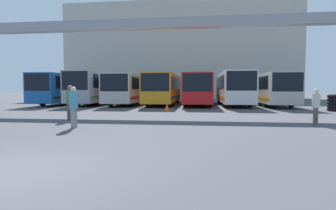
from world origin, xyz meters
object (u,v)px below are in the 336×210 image
(bus_slot_4, at_px, (198,88))
(pedestrian_mid_left, at_px, (70,102))
(bus_slot_6, at_px, (269,88))
(bus_slot_0, at_px, (69,88))
(bus_slot_2, at_px, (131,88))
(pedestrian_near_left, at_px, (74,106))
(pedestrian_near_right, at_px, (316,106))
(bus_slot_5, at_px, (233,87))
(tire_stack, at_px, (335,103))
(bus_slot_3, at_px, (164,88))
(traffic_cone, at_px, (167,107))
(bus_slot_1, at_px, (101,87))

(bus_slot_4, distance_m, pedestrian_mid_left, 15.20)
(bus_slot_4, distance_m, bus_slot_6, 6.88)
(bus_slot_0, bearing_deg, bus_slot_2, -2.91)
(pedestrian_near_left, bearing_deg, bus_slot_6, -37.30)
(bus_slot_4, relative_size, pedestrian_near_right, 6.76)
(bus_slot_6, bearing_deg, pedestrian_mid_left, -133.47)
(bus_slot_2, xyz_separation_m, bus_slot_5, (10.31, 0.47, 0.08))
(pedestrian_near_left, bearing_deg, tire_stack, -57.67)
(bus_slot_4, distance_m, pedestrian_near_left, 17.02)
(bus_slot_0, xyz_separation_m, bus_slot_5, (17.19, 0.12, 0.04))
(bus_slot_5, height_order, pedestrian_mid_left, bus_slot_5)
(bus_slot_2, relative_size, bus_slot_3, 0.94)
(bus_slot_3, bearing_deg, traffic_cone, -80.83)
(bus_slot_3, xyz_separation_m, tire_stack, (13.30, -6.54, -1.13))
(bus_slot_3, height_order, tire_stack, bus_slot_3)
(bus_slot_4, bearing_deg, pedestrian_mid_left, -114.79)
(traffic_cone, bearing_deg, pedestrian_near_left, -108.17)
(bus_slot_3, distance_m, bus_slot_5, 6.88)
(pedestrian_near_right, height_order, tire_stack, pedestrian_near_right)
(bus_slot_0, height_order, tire_stack, bus_slot_0)
(pedestrian_near_right, bearing_deg, bus_slot_3, -114.84)
(bus_slot_5, bearing_deg, bus_slot_3, -179.08)
(pedestrian_mid_left, bearing_deg, tire_stack, -148.93)
(bus_slot_1, bearing_deg, traffic_cone, -46.04)
(tire_stack, bearing_deg, bus_slot_1, 160.96)
(pedestrian_near_right, bearing_deg, bus_slot_2, -105.17)
(tire_stack, bearing_deg, bus_slot_3, 153.83)
(pedestrian_near_left, bearing_deg, pedestrian_near_right, -79.60)
(bus_slot_0, relative_size, bus_slot_3, 1.00)
(pedestrian_mid_left, relative_size, tire_stack, 1.49)
(bus_slot_3, bearing_deg, tire_stack, -26.17)
(bus_slot_4, xyz_separation_m, bus_slot_6, (6.88, 0.19, 0.00))
(bus_slot_1, distance_m, bus_slot_6, 17.20)
(bus_slot_1, height_order, pedestrian_mid_left, bus_slot_1)
(pedestrian_near_left, relative_size, pedestrian_near_right, 1.06)
(bus_slot_0, relative_size, bus_slot_6, 1.01)
(bus_slot_5, relative_size, pedestrian_near_right, 7.20)
(pedestrian_near_left, bearing_deg, bus_slot_3, -6.80)
(bus_slot_3, height_order, pedestrian_near_right, bus_slot_3)
(pedestrian_near_left, height_order, traffic_cone, pedestrian_near_left)
(bus_slot_0, xyz_separation_m, bus_slot_2, (6.88, -0.35, -0.04))
(bus_slot_3, xyz_separation_m, bus_slot_6, (10.31, -0.05, -0.01))
(bus_slot_1, xyz_separation_m, bus_slot_3, (6.88, -0.43, -0.12))
(pedestrian_near_left, xyz_separation_m, traffic_cone, (2.78, 8.46, -0.60))
(bus_slot_5, distance_m, pedestrian_near_left, 18.63)
(pedestrian_mid_left, height_order, traffic_cone, pedestrian_mid_left)
(tire_stack, bearing_deg, pedestrian_near_right, -120.13)
(bus_slot_5, xyz_separation_m, pedestrian_mid_left, (-9.80, -14.13, -0.85))
(bus_slot_3, relative_size, pedestrian_near_right, 7.06)
(bus_slot_6, xyz_separation_m, tire_stack, (2.99, -6.49, -1.12))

